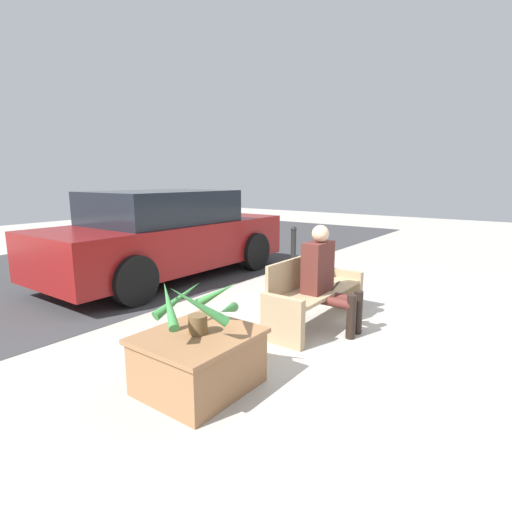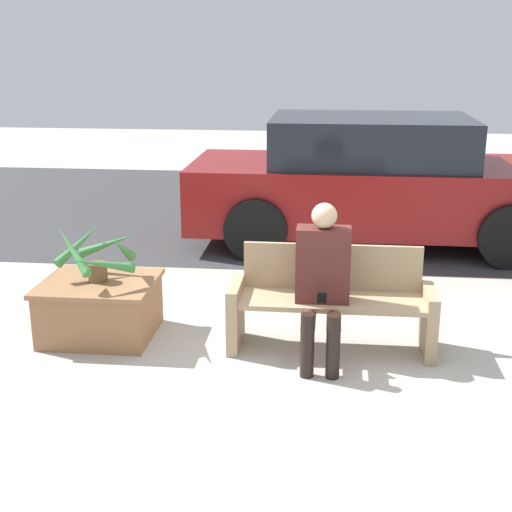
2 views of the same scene
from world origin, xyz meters
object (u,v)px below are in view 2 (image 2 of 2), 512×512
Objects in this scene: potted_plant at (97,254)px; parked_car at (376,182)px; person_seated at (323,277)px; planter_box at (100,306)px; bench at (331,302)px.

parked_car reaches higher than potted_plant.
planter_box is at bearing 173.46° from person_seated.
bench reaches higher than planter_box.
planter_box is (-1.93, 0.03, -0.13)m from bench.
person_seated is at bearing -6.46° from potted_plant.
planter_box is at bearing 145.67° from potted_plant.
planter_box is at bearing -127.51° from parked_car.
person_seated reaches higher than bench.
potted_plant reaches higher than planter_box.
potted_plant is at bearing 173.54° from person_seated.
planter_box is at bearing 179.18° from bench.
potted_plant is 0.16× the size of parked_car.
person_seated reaches higher than potted_plant.
bench is 0.33m from person_seated.
parked_car reaches higher than person_seated.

